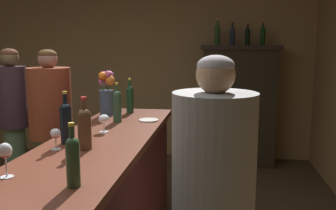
{
  "coord_description": "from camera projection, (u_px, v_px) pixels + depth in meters",
  "views": [
    {
      "loc": [
        1.33,
        -2.02,
        1.65
      ],
      "look_at": [
        0.92,
        0.83,
        1.18
      ],
      "focal_mm": 38.62,
      "sensor_mm": 36.0,
      "label": 1
    }
  ],
  "objects": [
    {
      "name": "bartender",
      "position": [
        213.0,
        210.0,
        1.74
      ],
      "size": [
        0.4,
        0.4,
        1.61
      ],
      "rotation": [
        0.0,
        0.0,
        3.24
      ],
      "color": "maroon",
      "rests_on": "ground"
    },
    {
      "name": "wine_bottle_riesling",
      "position": [
        85.0,
        127.0,
        2.12
      ],
      "size": [
        0.08,
        0.08,
        0.31
      ],
      "color": "#4E341F",
      "rests_on": "bar_counter"
    },
    {
      "name": "display_bottle_left",
      "position": [
        217.0,
        34.0,
        4.94
      ],
      "size": [
        0.08,
        0.08,
        0.35
      ],
      "color": "#2E5327",
      "rests_on": "display_cabinet"
    },
    {
      "name": "wine_bottle_syrah",
      "position": [
        117.0,
        105.0,
        2.89
      ],
      "size": [
        0.07,
        0.07,
        0.32
      ],
      "color": "#2A4A30",
      "rests_on": "bar_counter"
    },
    {
      "name": "display_bottle_midright",
      "position": [
        263.0,
        35.0,
        4.85
      ],
      "size": [
        0.07,
        0.07,
        0.3
      ],
      "color": "#143C18",
      "rests_on": "display_cabinet"
    },
    {
      "name": "wine_glass_front",
      "position": [
        104.0,
        119.0,
        2.56
      ],
      "size": [
        0.08,
        0.08,
        0.13
      ],
      "color": "white",
      "rests_on": "bar_counter"
    },
    {
      "name": "patron_by_cabinet",
      "position": [
        51.0,
        131.0,
        3.32
      ],
      "size": [
        0.39,
        0.39,
        1.63
      ],
      "rotation": [
        0.0,
        0.0,
        -0.93
      ],
      "color": "#446943",
      "rests_on": "ground"
    },
    {
      "name": "cheese_plate",
      "position": [
        149.0,
        120.0,
        2.95
      ],
      "size": [
        0.16,
        0.16,
        0.01
      ],
      "primitive_type": "cylinder",
      "color": "white",
      "rests_on": "bar_counter"
    },
    {
      "name": "display_bottle_midleft",
      "position": [
        232.0,
        36.0,
        4.91
      ],
      "size": [
        0.07,
        0.07,
        0.31
      ],
      "color": "#202B3E",
      "rests_on": "display_cabinet"
    },
    {
      "name": "wine_bottle_chardonnay",
      "position": [
        66.0,
        121.0,
        2.25
      ],
      "size": [
        0.07,
        0.07,
        0.33
      ],
      "color": "black",
      "rests_on": "bar_counter"
    },
    {
      "name": "wine_bottle_rose",
      "position": [
        73.0,
        159.0,
        1.55
      ],
      "size": [
        0.06,
        0.06,
        0.28
      ],
      "color": "#2C4B2A",
      "rests_on": "bar_counter"
    },
    {
      "name": "display_cabinet",
      "position": [
        239.0,
        103.0,
        5.04
      ],
      "size": [
        1.06,
        0.47,
        1.67
      ],
      "color": "#2C2619",
      "rests_on": "ground"
    },
    {
      "name": "wine_glass_rear",
      "position": [
        5.0,
        153.0,
        1.66
      ],
      "size": [
        0.06,
        0.06,
        0.17
      ],
      "color": "white",
      "rests_on": "bar_counter"
    },
    {
      "name": "wine_glass_mid",
      "position": [
        56.0,
        135.0,
        2.12
      ],
      "size": [
        0.06,
        0.06,
        0.13
      ],
      "color": "white",
      "rests_on": "bar_counter"
    },
    {
      "name": "flower_arrangement",
      "position": [
        106.0,
        91.0,
        3.15
      ],
      "size": [
        0.15,
        0.16,
        0.4
      ],
      "color": "#3A4B62",
      "rests_on": "bar_counter"
    },
    {
      "name": "wall_back",
      "position": [
        132.0,
        65.0,
        5.5
      ],
      "size": [
        5.41,
        0.12,
        2.73
      ],
      "primitive_type": "cube",
      "color": "tan",
      "rests_on": "ground"
    },
    {
      "name": "bar_counter",
      "position": [
        104.0,
        210.0,
        2.5
      ],
      "size": [
        0.63,
        2.26,
        1.05
      ],
      "color": "#562A2D",
      "rests_on": "ground"
    },
    {
      "name": "patron_in_navy",
      "position": [
        13.0,
        118.0,
        3.79
      ],
      "size": [
        0.3,
        0.3,
        1.63
      ],
      "rotation": [
        0.0,
        0.0,
        -1.02
      ],
      "color": "#4D6A4D",
      "rests_on": "ground"
    },
    {
      "name": "display_bottle_center",
      "position": [
        248.0,
        36.0,
        4.88
      ],
      "size": [
        0.07,
        0.07,
        0.29
      ],
      "color": "black",
      "rests_on": "display_cabinet"
    },
    {
      "name": "wine_bottle_malbec",
      "position": [
        130.0,
        98.0,
        3.29
      ],
      "size": [
        0.07,
        0.07,
        0.32
      ],
      "color": "#16371F",
      "rests_on": "bar_counter"
    }
  ]
}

